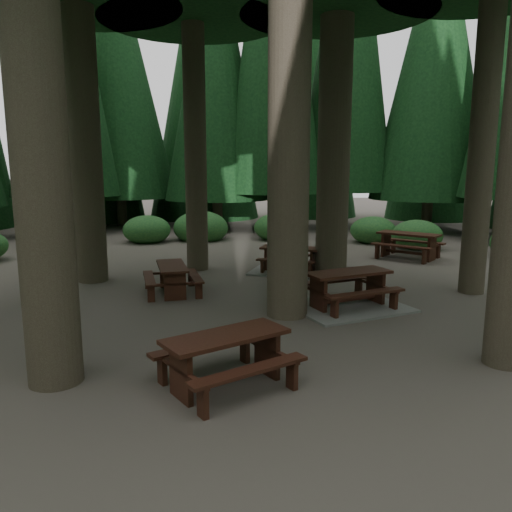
{
  "coord_description": "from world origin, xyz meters",
  "views": [
    {
      "loc": [
        -0.08,
        -9.83,
        3.05
      ],
      "look_at": [
        0.17,
        1.05,
        1.1
      ],
      "focal_mm": 35.0,
      "sensor_mm": 36.0,
      "label": 1
    }
  ],
  "objects_px": {
    "picnic_table_a": "(348,295)",
    "picnic_table_b": "(172,275)",
    "picnic_table_e": "(226,352)",
    "picnic_table_d": "(408,242)",
    "picnic_table_c": "(290,264)"
  },
  "relations": [
    {
      "from": "picnic_table_c",
      "to": "picnic_table_d",
      "type": "bearing_deg",
      "value": 44.59
    },
    {
      "from": "picnic_table_a",
      "to": "picnic_table_e",
      "type": "distance_m",
      "value": 4.68
    },
    {
      "from": "picnic_table_b",
      "to": "picnic_table_e",
      "type": "xyz_separation_m",
      "value": [
        1.5,
        -5.27,
        0.04
      ]
    },
    {
      "from": "picnic_table_b",
      "to": "picnic_table_c",
      "type": "xyz_separation_m",
      "value": [
        3.09,
        2.5,
        -0.23
      ]
    },
    {
      "from": "picnic_table_a",
      "to": "picnic_table_d",
      "type": "bearing_deg",
      "value": 37.77
    },
    {
      "from": "picnic_table_c",
      "to": "picnic_table_e",
      "type": "relative_size",
      "value": 1.15
    },
    {
      "from": "picnic_table_a",
      "to": "picnic_table_b",
      "type": "bearing_deg",
      "value": 138.35
    },
    {
      "from": "picnic_table_c",
      "to": "picnic_table_d",
      "type": "distance_m",
      "value": 4.68
    },
    {
      "from": "picnic_table_a",
      "to": "picnic_table_b",
      "type": "height_order",
      "value": "picnic_table_a"
    },
    {
      "from": "picnic_table_b",
      "to": "picnic_table_c",
      "type": "distance_m",
      "value": 3.98
    },
    {
      "from": "picnic_table_c",
      "to": "picnic_table_a",
      "type": "bearing_deg",
      "value": -58.36
    },
    {
      "from": "picnic_table_b",
      "to": "picnic_table_d",
      "type": "relative_size",
      "value": 0.75
    },
    {
      "from": "picnic_table_d",
      "to": "picnic_table_e",
      "type": "height_order",
      "value": "picnic_table_d"
    },
    {
      "from": "picnic_table_b",
      "to": "picnic_table_e",
      "type": "bearing_deg",
      "value": -177.63
    },
    {
      "from": "picnic_table_a",
      "to": "picnic_table_c",
      "type": "distance_m",
      "value": 3.93
    }
  ]
}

